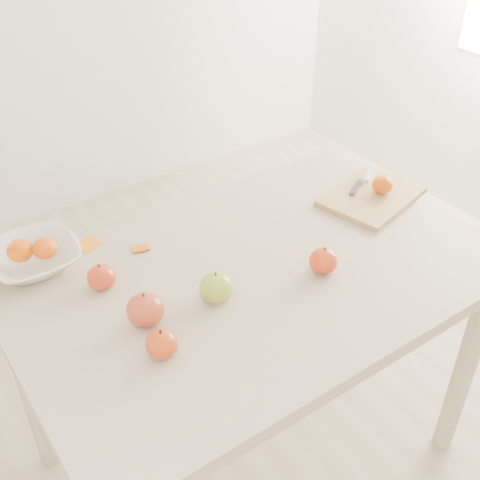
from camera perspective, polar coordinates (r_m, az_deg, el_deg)
ground at (r=2.08m, az=0.84°, el=-19.35°), size 3.50×3.50×0.00m
table at (r=1.59m, az=1.04°, el=-5.81°), size 1.20×0.80×0.75m
cutting_board at (r=1.85m, az=12.35°, el=4.04°), size 0.34×0.28×0.02m
board_tangerine at (r=1.84m, az=13.36°, el=5.13°), size 0.06×0.06×0.05m
fruit_bowl at (r=1.61m, az=-19.00°, el=-1.64°), size 0.23×0.23×0.06m
bowl_tangerine_near at (r=1.60m, az=-20.14°, el=-0.94°), size 0.07×0.07×0.06m
bowl_tangerine_far at (r=1.59m, az=-18.01°, el=-0.75°), size 0.06×0.06×0.06m
orange_peel_a at (r=1.66m, az=-14.17°, el=-0.51°), size 0.07×0.06×0.01m
orange_peel_b at (r=1.62m, az=-9.39°, el=-0.82°), size 0.05×0.05×0.01m
paring_knife at (r=1.91m, az=11.90°, el=5.79°), size 0.16×0.09×0.01m
apple_green at (r=1.42m, az=-2.29°, el=-4.51°), size 0.08×0.08×0.07m
apple_red_a at (r=1.50m, az=-13.02°, el=-3.44°), size 0.07×0.07×0.06m
apple_red_d at (r=1.38m, az=-8.96°, el=-6.53°), size 0.09×0.09×0.08m
apple_red_b at (r=1.30m, az=-7.44°, el=-9.75°), size 0.07×0.07×0.06m
apple_red_e at (r=1.52m, az=7.91°, el=-1.96°), size 0.07×0.07×0.07m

